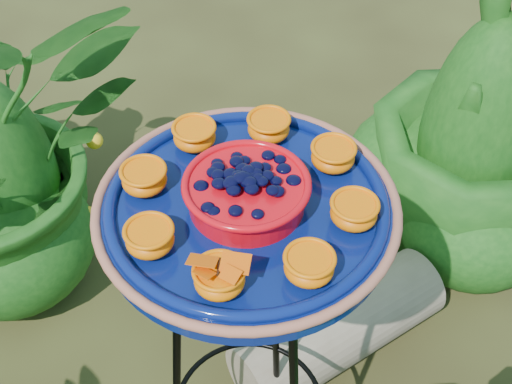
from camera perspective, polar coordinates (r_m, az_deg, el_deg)
tripod_stand at (r=1.23m, az=-0.59°, el=-12.26°), size 0.36×0.36×0.79m
feeder_dish at (r=0.96m, az=-0.75°, el=-1.09°), size 0.50×0.50×0.09m
driftwood_log at (r=1.74m, az=6.64°, el=-10.84°), size 0.52×0.47×0.18m
shrub_back_right at (r=1.80m, az=18.11°, el=7.25°), size 0.75×0.75×0.95m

